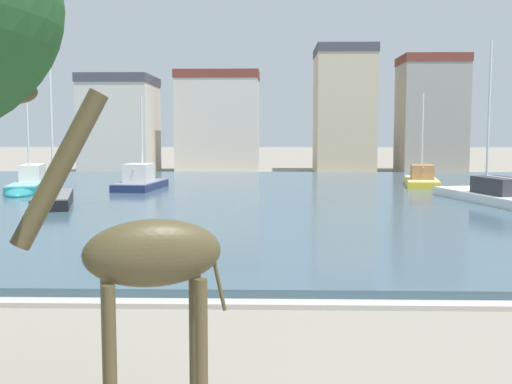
{
  "coord_description": "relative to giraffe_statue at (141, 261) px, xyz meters",
  "views": [
    {
      "loc": [
        -0.49,
        -4.68,
        3.97
      ],
      "look_at": [
        -0.97,
        13.37,
        2.2
      ],
      "focal_mm": 43.8,
      "sensor_mm": 36.0,
      "label": 1
    }
  ],
  "objects": [
    {
      "name": "quay_edge_coping",
      "position": [
        2.08,
        6.41,
        -2.34
      ],
      "size": [
        84.41,
        0.5,
        0.12
      ],
      "primitive_type": "cube",
      "color": "#ADA89E",
      "rests_on": "ground"
    },
    {
      "name": "sailboat_navy",
      "position": [
        -6.67,
        31.84,
        -1.78
      ],
      "size": [
        2.7,
        6.14,
        6.24
      ],
      "color": "navy",
      "rests_on": "ground"
    },
    {
      "name": "townhouse_narrow_midrow",
      "position": [
        -12.82,
        51.6,
        2.17
      ],
      "size": [
        6.42,
        7.84,
        9.11
      ],
      "color": "beige",
      "rests_on": "ground"
    },
    {
      "name": "giraffe_statue",
      "position": [
        0.0,
        0.0,
        0.0
      ],
      "size": [
        2.63,
        1.23,
        4.7
      ],
      "color": "#4C4228",
      "rests_on": "ground"
    },
    {
      "name": "sailboat_yellow",
      "position": [
        11.67,
        35.06,
        -1.83
      ],
      "size": [
        3.04,
        6.99,
        6.51
      ],
      "color": "gold",
      "rests_on": "ground"
    },
    {
      "name": "townhouse_wide_warehouse",
      "position": [
        -3.72,
        53.48,
        2.47
      ],
      "size": [
        8.02,
        5.21,
        9.71
      ],
      "color": "beige",
      "rests_on": "ground"
    },
    {
      "name": "sailboat_teal",
      "position": [
        -13.55,
        30.96,
        -1.81
      ],
      "size": [
        3.67,
        9.77,
        6.37
      ],
      "color": "teal",
      "rests_on": "ground"
    },
    {
      "name": "townhouse_end_terrace",
      "position": [
        16.91,
        53.84,
        3.19
      ],
      "size": [
        6.12,
        5.68,
        11.15
      ],
      "color": "gray",
      "rests_on": "ground"
    },
    {
      "name": "townhouse_tall_gabled",
      "position": [
        8.45,
        53.39,
        3.59
      ],
      "size": [
        5.59,
        7.01,
        11.96
      ],
      "color": "#C6B293",
      "rests_on": "ground"
    },
    {
      "name": "sailboat_white",
      "position": [
        12.78,
        25.39,
        -1.85
      ],
      "size": [
        4.36,
        9.89,
        8.57
      ],
      "color": "white",
      "rests_on": "ground"
    },
    {
      "name": "harbor_water",
      "position": [
        2.08,
        27.59,
        -2.24
      ],
      "size": [
        84.41,
        41.87,
        0.33
      ],
      "primitive_type": "cube",
      "color": "#3D5666",
      "rests_on": "ground"
    },
    {
      "name": "sailboat_black",
      "position": [
        -9.4,
        23.52,
        -1.93
      ],
      "size": [
        3.36,
        6.88,
        7.43
      ],
      "color": "black",
      "rests_on": "ground"
    }
  ]
}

